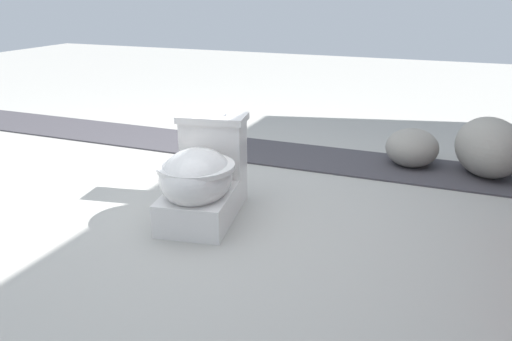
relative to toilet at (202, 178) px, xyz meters
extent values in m
plane|color=#A8A59E|center=(0.02, -0.06, -0.22)|extent=(14.00, 14.00, 0.00)
cube|color=#423F44|center=(-1.16, 0.44, -0.21)|extent=(0.56, 8.00, 0.01)
cube|color=white|center=(0.00, 0.00, -0.14)|extent=(0.65, 0.44, 0.17)
ellipsoid|color=white|center=(0.09, 0.02, 0.04)|extent=(0.49, 0.43, 0.28)
cylinder|color=white|center=(0.09, 0.02, 0.10)|extent=(0.45, 0.45, 0.03)
cube|color=white|center=(-0.21, -0.04, 0.10)|extent=(0.24, 0.37, 0.30)
cube|color=white|center=(-0.21, -0.04, 0.27)|extent=(0.26, 0.39, 0.04)
cylinder|color=silver|center=(-0.22, 0.04, 0.29)|extent=(0.02, 0.02, 0.01)
ellipsoid|color=gray|center=(-1.23, 1.42, -0.03)|extent=(0.63, 0.57, 0.38)
ellipsoid|color=gray|center=(-1.25, 0.95, -0.09)|extent=(0.37, 0.36, 0.26)
camera|label=1|loc=(2.15, 1.16, 0.92)|focal=35.00mm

